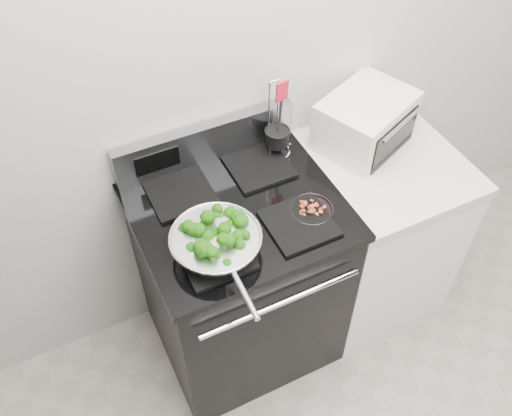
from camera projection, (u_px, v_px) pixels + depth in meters
back_wall at (270, 53)px, 2.16m from camera, size 4.00×0.02×2.70m
gas_range at (240, 278)px, 2.51m from camera, size 0.79×0.69×1.13m
counter at (370, 230)px, 2.73m from camera, size 0.62×0.68×0.92m
skillet at (216, 242)px, 1.99m from camera, size 0.33×0.52×0.07m
broccoli_pile at (216, 238)px, 1.98m from camera, size 0.26×0.26×0.09m
bacon_plate at (312, 208)px, 2.15m from camera, size 0.17×0.17×0.04m
utensil_holder at (277, 140)px, 2.33m from camera, size 0.12×0.12×0.36m
toaster_oven at (366, 121)px, 2.39m from camera, size 0.47×0.42×0.22m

